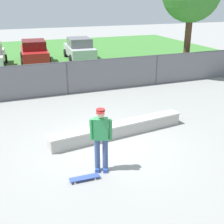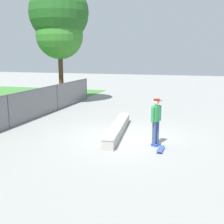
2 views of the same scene
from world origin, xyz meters
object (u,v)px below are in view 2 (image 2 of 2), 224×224
object	(u,v)px
skateboarder	(156,120)
tree_near_left	(60,36)
concrete_ledge	(118,129)
tree_near_right	(59,13)
skateboard	(161,149)

from	to	relation	value
skateboarder	tree_near_left	world-z (taller)	tree_near_left
concrete_ledge	tree_near_right	size ratio (longest dim) A/B	0.60
tree_near_left	skateboarder	bearing A→B (deg)	-135.12
concrete_ledge	skateboarder	distance (m)	2.40
skateboard	tree_near_left	xyz separation A→B (m)	(8.59, 8.27, 4.69)
concrete_ledge	tree_near_left	xyz separation A→B (m)	(6.74, 6.11, 4.53)
tree_near_right	skateboarder	bearing A→B (deg)	-135.31
skateboard	tree_near_right	size ratio (longest dim) A/B	0.10
skateboarder	tree_near_right	size ratio (longest dim) A/B	0.22
tree_near_right	skateboard	bearing A→B (deg)	-136.26
skateboard	tree_near_right	world-z (taller)	tree_near_right
tree_near_right	tree_near_left	bearing A→B (deg)	-157.69
concrete_ledge	tree_near_left	distance (m)	10.17
skateboarder	skateboard	bearing A→B (deg)	-153.32
skateboard	skateboarder	bearing A→B (deg)	26.68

